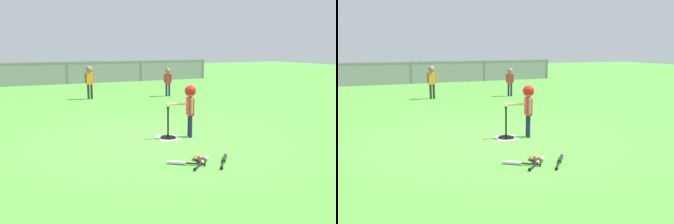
{
  "view_description": "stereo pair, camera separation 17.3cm",
  "coord_description": "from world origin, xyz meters",
  "views": [
    {
      "loc": [
        -2.4,
        -6.29,
        1.85
      ],
      "look_at": [
        0.37,
        -0.1,
        0.55
      ],
      "focal_mm": 36.01,
      "sensor_mm": 36.0,
      "label": 1
    },
    {
      "loc": [
        -2.24,
        -6.36,
        1.85
      ],
      "look_at": [
        0.37,
        -0.1,
        0.55
      ],
      "focal_mm": 36.01,
      "sensor_mm": 36.0,
      "label": 2
    }
  ],
  "objects": [
    {
      "name": "ground_plane",
      "position": [
        0.0,
        0.0,
        0.0
      ],
      "size": [
        60.0,
        60.0,
        0.0
      ],
      "primitive_type": "plane",
      "color": "#478C33"
    },
    {
      "name": "home_plate",
      "position": [
        0.37,
        -0.1,
        0.0
      ],
      "size": [
        0.44,
        0.44,
        0.01
      ],
      "primitive_type": "cube",
      "color": "white",
      "rests_on": "ground_plane"
    },
    {
      "name": "batting_tee",
      "position": [
        0.37,
        -0.1,
        0.1
      ],
      "size": [
        0.32,
        0.32,
        0.66
      ],
      "color": "black",
      "rests_on": "ground_plane"
    },
    {
      "name": "baseball_on_tee",
      "position": [
        0.37,
        -0.1,
        0.69
      ],
      "size": [
        0.07,
        0.07,
        0.07
      ],
      "primitive_type": "sphere",
      "color": "white",
      "rests_on": "batting_tee"
    },
    {
      "name": "batter_child",
      "position": [
        0.82,
        -0.2,
        0.78
      ],
      "size": [
        0.62,
        0.31,
        1.09
      ],
      "color": "#191E4C",
      "rests_on": "ground_plane"
    },
    {
      "name": "fielder_near_left",
      "position": [
        -0.02,
        5.99,
        0.77
      ],
      "size": [
        0.36,
        0.24,
        1.2
      ],
      "color": "#262626",
      "rests_on": "ground_plane"
    },
    {
      "name": "fielder_deep_left",
      "position": [
        2.89,
        5.54,
        0.7
      ],
      "size": [
        0.3,
        0.21,
        1.08
      ],
      "color": "#191E4C",
      "rests_on": "ground_plane"
    },
    {
      "name": "spare_bat_silver",
      "position": [
        -0.1,
        -1.67,
        0.03
      ],
      "size": [
        0.53,
        0.4,
        0.06
      ],
      "color": "silver",
      "rests_on": "ground_plane"
    },
    {
      "name": "spare_bat_wood",
      "position": [
        0.26,
        -1.75,
        0.03
      ],
      "size": [
        0.51,
        0.46,
        0.06
      ],
      "color": "#DBB266",
      "rests_on": "ground_plane"
    },
    {
      "name": "spare_bat_black",
      "position": [
        0.62,
        -1.82,
        0.03
      ],
      "size": [
        0.46,
        0.55,
        0.06
      ],
      "color": "black",
      "rests_on": "ground_plane"
    },
    {
      "name": "glove_by_plate",
      "position": [
        0.27,
        -1.7,
        0.04
      ],
      "size": [
        0.26,
        0.27,
        0.07
      ],
      "color": "black",
      "rests_on": "ground_plane"
    },
    {
      "name": "glove_near_bats",
      "position": [
        0.27,
        -1.56,
        0.04
      ],
      "size": [
        0.27,
        0.27,
        0.07
      ],
      "color": "brown",
      "rests_on": "ground_plane"
    },
    {
      "name": "outfield_fence",
      "position": [
        0.0,
        11.65,
        0.62
      ],
      "size": [
        16.06,
        0.06,
        1.15
      ],
      "color": "slate",
      "rests_on": "ground_plane"
    }
  ]
}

